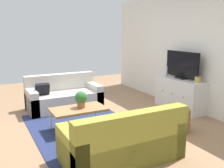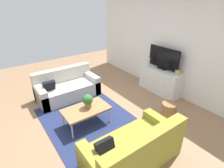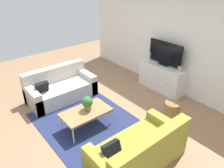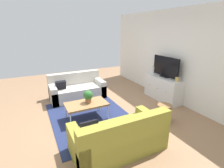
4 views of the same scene
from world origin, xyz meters
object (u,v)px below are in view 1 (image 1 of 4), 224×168
Objects in this scene: potted_plant at (81,99)px; tv_console at (180,94)px; flat_screen_tv at (182,65)px; mantel_clock at (198,80)px; wicker_basket at (181,120)px; couch_right_side at (124,144)px; coffee_table at (78,110)px; couch_left_side at (63,97)px; glass_vase at (166,71)px.

tv_console reaches higher than potted_plant.
potted_plant is at bearing -88.58° from flat_screen_tv.
flat_screen_tv is (-0.06, 2.48, 0.46)m from potted_plant.
mantel_clock reaches higher than wicker_basket.
couch_right_side is 2.62m from mantel_clock.
mantel_clock reaches higher than potted_plant.
potted_plant is at bearing -121.91° from wicker_basket.
coffee_table is 2.34× the size of wicker_basket.
wicker_basket is (1.03, -0.90, -0.15)m from tv_console.
mantel_clock reaches higher than tv_console.
couch_left_side is at bearing 180.00° from couch_right_side.
couch_right_side reaches higher than wicker_basket.
glass_vase is at bearing -177.79° from flat_screen_tv.
couch_left_side is 3.08m from mantel_clock.
coffee_table is 2.64m from glass_vase.
tv_console is 1.38m from wicker_basket.
tv_console is at bearing 91.84° from coffee_table.
potted_plant is 2.51m from mantel_clock.
coffee_table is 2.60m from mantel_clock.
couch_left_side is 1.67× the size of flat_screen_tv.
potted_plant reaches higher than wicker_basket.
couch_left_side reaches higher than wicker_basket.
couch_right_side is 7.45× the size of glass_vase.
mantel_clock is 0.30× the size of wicker_basket.
couch_left_side is 3.92× the size of wicker_basket.
potted_plant is at bearing -3.44° from couch_left_side.
coffee_table is at bearing -99.84° from mantel_clock.
flat_screen_tv is 7.73× the size of mantel_clock.
tv_console is (-1.49, 2.37, 0.10)m from couch_right_side.
mantel_clock reaches higher than couch_left_side.
couch_left_side is 1.31× the size of tv_console.
glass_vase is (-0.58, 2.46, 0.26)m from potted_plant.
couch_left_side is 1.47m from potted_plant.
flat_screen_tv reaches higher than tv_console.
glass_vase is (-0.60, 2.52, 0.46)m from coffee_table.
glass_vase is 1.73× the size of mantel_clock.
potted_plant is 0.31× the size of flat_screen_tv.
glass_vase is at bearing 149.81° from wicker_basket.
tv_console is 9.83× the size of mantel_clock.
couch_right_side is 1.54m from wicker_basket.
potted_plant is 0.24× the size of tv_console.
couch_left_side is 5.38× the size of potted_plant.
glass_vase is (-0.52, 0.00, 0.48)m from tv_console.
glass_vase reaches higher than potted_plant.
couch_left_side is 2.82m from wicker_basket.
mantel_clock is 1.19m from wicker_basket.
coffee_table is 7.70× the size of mantel_clock.
flat_screen_tv is (-0.08, 2.54, 0.66)m from coffee_table.
potted_plant is 2.39× the size of mantel_clock.
coffee_table is 4.45× the size of glass_vase.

